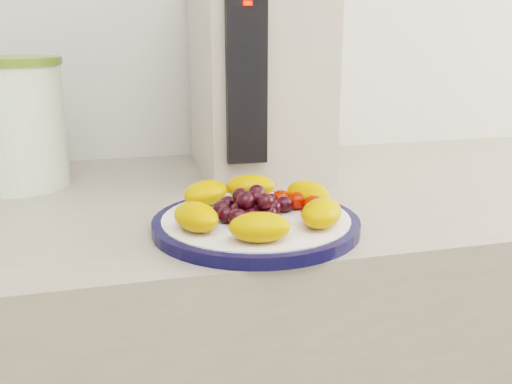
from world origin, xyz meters
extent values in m
cylinder|color=black|center=(0.04, 1.02, 0.91)|extent=(0.26, 0.26, 0.01)
cylinder|color=white|center=(0.04, 1.02, 0.91)|extent=(0.24, 0.24, 0.02)
cylinder|color=#3A7215|center=(-0.28, 1.33, 1.00)|extent=(0.20, 0.20, 0.19)
cylinder|color=olive|center=(-0.28, 1.33, 1.10)|extent=(0.21, 0.21, 0.01)
cube|color=#BEB1A2|center=(0.12, 1.33, 1.08)|extent=(0.21, 0.29, 0.35)
cube|color=black|center=(0.07, 1.19, 1.08)|extent=(0.06, 0.02, 0.26)
cube|color=#FF0C05|center=(0.07, 1.18, 1.18)|extent=(0.01, 0.01, 0.01)
ellipsoid|color=orange|center=(0.12, 1.05, 0.93)|extent=(0.07, 0.08, 0.03)
ellipsoid|color=orange|center=(0.05, 1.11, 0.93)|extent=(0.08, 0.06, 0.03)
ellipsoid|color=orange|center=(-0.02, 1.09, 0.93)|extent=(0.08, 0.08, 0.03)
ellipsoid|color=orange|center=(-0.04, 0.99, 0.93)|extent=(0.07, 0.08, 0.03)
ellipsoid|color=orange|center=(0.02, 0.94, 0.93)|extent=(0.08, 0.06, 0.03)
ellipsoid|color=orange|center=(0.10, 0.97, 0.93)|extent=(0.08, 0.08, 0.03)
ellipsoid|color=black|center=(0.04, 1.02, 0.93)|extent=(0.02, 0.02, 0.02)
ellipsoid|color=black|center=(0.06, 1.02, 0.93)|extent=(0.02, 0.02, 0.02)
ellipsoid|color=black|center=(0.05, 1.04, 0.93)|extent=(0.02, 0.02, 0.02)
ellipsoid|color=black|center=(0.03, 1.04, 0.93)|extent=(0.02, 0.02, 0.02)
ellipsoid|color=black|center=(0.01, 1.02, 0.93)|extent=(0.02, 0.02, 0.02)
ellipsoid|color=black|center=(0.03, 1.00, 0.93)|extent=(0.02, 0.02, 0.02)
ellipsoid|color=black|center=(0.05, 1.00, 0.93)|extent=(0.02, 0.02, 0.02)
ellipsoid|color=black|center=(0.08, 1.03, 0.93)|extent=(0.02, 0.02, 0.02)
ellipsoid|color=black|center=(0.07, 1.05, 0.93)|extent=(0.02, 0.02, 0.02)
ellipsoid|color=black|center=(0.05, 1.06, 0.93)|extent=(0.02, 0.02, 0.02)
ellipsoid|color=black|center=(0.03, 1.06, 0.93)|extent=(0.02, 0.02, 0.02)
ellipsoid|color=black|center=(0.01, 1.05, 0.93)|extent=(0.02, 0.02, 0.02)
ellipsoid|color=black|center=(0.00, 1.03, 0.93)|extent=(0.02, 0.02, 0.02)
ellipsoid|color=black|center=(0.00, 1.01, 0.93)|extent=(0.02, 0.02, 0.02)
ellipsoid|color=black|center=(0.01, 0.99, 0.93)|extent=(0.02, 0.02, 0.02)
ellipsoid|color=black|center=(0.04, 1.02, 0.94)|extent=(0.02, 0.02, 0.02)
ellipsoid|color=black|center=(0.04, 1.04, 0.94)|extent=(0.02, 0.02, 0.02)
ellipsoid|color=black|center=(0.02, 1.03, 0.94)|extent=(0.02, 0.02, 0.02)
ellipsoid|color=black|center=(0.02, 1.01, 0.94)|extent=(0.02, 0.02, 0.02)
ellipsoid|color=black|center=(0.04, 1.00, 0.94)|extent=(0.02, 0.02, 0.02)
ellipsoid|color=red|center=(0.10, 1.04, 0.93)|extent=(0.03, 0.03, 0.02)
ellipsoid|color=red|center=(0.13, 1.05, 0.93)|extent=(0.04, 0.03, 0.02)
ellipsoid|color=red|center=(0.11, 1.02, 0.93)|extent=(0.04, 0.04, 0.02)
ellipsoid|color=red|center=(0.08, 1.05, 0.93)|extent=(0.04, 0.04, 0.02)
camera|label=1|loc=(-0.14, 0.36, 1.14)|focal=40.00mm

